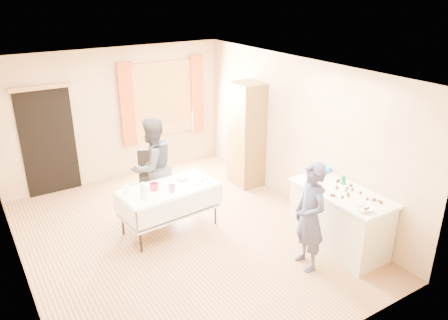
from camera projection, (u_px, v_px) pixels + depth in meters
floor at (183, 238)px, 6.84m from camera, size 4.50×5.50×0.02m
ceiling at (176, 71)px, 5.85m from camera, size 4.50×5.50×0.02m
wall_back at (115, 115)px, 8.51m from camera, size 4.50×0.02×2.60m
wall_front at (309, 253)px, 4.19m from camera, size 4.50×0.02×2.60m
wall_left at (11, 199)px, 5.23m from camera, size 0.02×5.50×2.60m
wall_right at (298, 134)px, 7.46m from camera, size 0.02×5.50×2.60m
window_frame at (163, 99)px, 8.90m from camera, size 1.32×0.06×1.52m
window_pane at (163, 99)px, 8.88m from camera, size 1.20×0.02×1.40m
curtain_left at (127, 105)px, 8.47m from camera, size 0.28×0.06×1.65m
curtain_right at (197, 95)px, 9.24m from camera, size 0.28×0.06×1.65m
doorway at (49, 142)px, 7.96m from camera, size 0.95×0.04×2.00m
door_lintel at (40, 87)px, 7.55m from camera, size 1.05×0.06×0.08m
cabinet at (247, 135)px, 8.33m from camera, size 0.50×0.60×2.01m
counter at (339, 219)px, 6.48m from camera, size 0.73×1.53×0.91m
party_table at (169, 204)px, 6.91m from camera, size 1.57×0.90×0.75m
chair at (151, 187)px, 7.85m from camera, size 0.51×0.51×0.96m
girl at (310, 217)px, 5.88m from camera, size 0.70×0.58×1.56m
woman at (153, 167)px, 7.29m from camera, size 1.17×1.09×1.70m
soda_can at (343, 181)px, 6.50m from camera, size 0.08×0.08×0.12m
mixing_bowl at (363, 209)px, 5.75m from camera, size 0.38×0.38×0.06m
foam_block at (312, 176)px, 6.69m from camera, size 0.16×0.11×0.08m
blue_basket at (323, 170)px, 6.92m from camera, size 0.32×0.24×0.08m
pitcher at (143, 191)px, 6.41m from camera, size 0.13×0.13×0.22m
cup_red at (154, 187)px, 6.68m from camera, size 0.20×0.20×0.11m
cup_rainbow at (172, 188)px, 6.63m from camera, size 0.16×0.16×0.11m
small_bowl at (182, 178)px, 7.04m from camera, size 0.29×0.29×0.06m
pastry_tray at (201, 181)px, 6.98m from camera, size 0.32×0.25×0.02m
bottle at (126, 187)px, 6.58m from camera, size 0.11×0.11×0.18m
cake_balls at (347, 192)px, 6.23m from camera, size 0.52×1.06×0.04m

